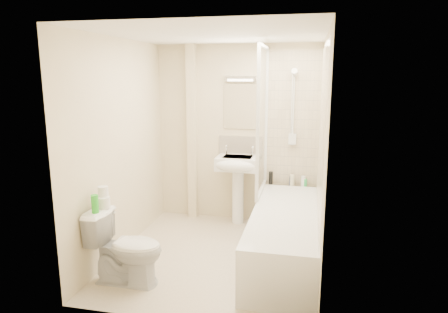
# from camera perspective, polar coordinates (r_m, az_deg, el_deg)

# --- Properties ---
(floor) EXTENTS (2.50, 2.50, 0.00)m
(floor) POSITION_cam_1_polar(r_m,az_deg,el_deg) (4.63, -1.12, -14.02)
(floor) COLOR beige
(floor) RESTS_ON ground
(wall_back) EXTENTS (2.20, 0.02, 2.40)m
(wall_back) POSITION_cam_1_polar(r_m,az_deg,el_deg) (5.46, 1.87, 3.17)
(wall_back) COLOR beige
(wall_back) RESTS_ON ground
(wall_left) EXTENTS (0.02, 2.50, 2.40)m
(wall_left) POSITION_cam_1_polar(r_m,az_deg,el_deg) (4.63, -14.56, 1.24)
(wall_left) COLOR beige
(wall_left) RESTS_ON ground
(wall_right) EXTENTS (0.02, 2.50, 2.40)m
(wall_right) POSITION_cam_1_polar(r_m,az_deg,el_deg) (4.14, 13.79, 0.07)
(wall_right) COLOR beige
(wall_right) RESTS_ON ground
(ceiling) EXTENTS (2.20, 2.50, 0.02)m
(ceiling) POSITION_cam_1_polar(r_m,az_deg,el_deg) (4.19, -1.26, 17.04)
(ceiling) COLOR white
(ceiling) RESTS_ON wall_back
(tile_back) EXTENTS (0.70, 0.01, 1.75)m
(tile_back) POSITION_cam_1_polar(r_m,az_deg,el_deg) (5.33, 9.84, 5.24)
(tile_back) COLOR beige
(tile_back) RESTS_ON wall_back
(tile_right) EXTENTS (0.01, 2.10, 1.75)m
(tile_right) POSITION_cam_1_polar(r_m,az_deg,el_deg) (4.18, 13.75, 3.32)
(tile_right) COLOR beige
(tile_right) RESTS_ON wall_right
(pipe_boxing) EXTENTS (0.12, 0.12, 2.40)m
(pipe_boxing) POSITION_cam_1_polar(r_m,az_deg,el_deg) (5.54, -4.57, 3.28)
(pipe_boxing) COLOR beige
(pipe_boxing) RESTS_ON ground
(splashback) EXTENTS (0.60, 0.02, 0.30)m
(splashback) POSITION_cam_1_polar(r_m,az_deg,el_deg) (5.47, 2.35, 1.38)
(splashback) COLOR beige
(splashback) RESTS_ON wall_back
(mirror) EXTENTS (0.46, 0.01, 0.60)m
(mirror) POSITION_cam_1_polar(r_m,az_deg,el_deg) (5.39, 2.40, 7.13)
(mirror) COLOR white
(mirror) RESTS_ON wall_back
(strip_light) EXTENTS (0.42, 0.07, 0.07)m
(strip_light) POSITION_cam_1_polar(r_m,az_deg,el_deg) (5.35, 2.39, 11.06)
(strip_light) COLOR silver
(strip_light) RESTS_ON wall_back
(bathtub) EXTENTS (0.70, 2.10, 0.55)m
(bathtub) POSITION_cam_1_polar(r_m,az_deg,el_deg) (4.49, 8.64, -10.99)
(bathtub) COLOR white
(bathtub) RESTS_ON ground
(shower_screen) EXTENTS (0.04, 0.92, 1.80)m
(shower_screen) POSITION_cam_1_polar(r_m,az_deg,el_deg) (4.92, 5.53, 5.12)
(shower_screen) COLOR white
(shower_screen) RESTS_ON bathtub
(shower_fixture) EXTENTS (0.10, 0.16, 0.99)m
(shower_fixture) POSITION_cam_1_polar(r_m,az_deg,el_deg) (5.28, 9.85, 6.49)
(shower_fixture) COLOR white
(shower_fixture) RESTS_ON wall_back
(pedestal_sink) EXTENTS (0.55, 0.50, 1.06)m
(pedestal_sink) POSITION_cam_1_polar(r_m,az_deg,el_deg) (5.31, 1.90, -2.06)
(pedestal_sink) COLOR white
(pedestal_sink) RESTS_ON ground
(bottle_black_a) EXTENTS (0.05, 0.05, 0.17)m
(bottle_black_a) POSITION_cam_1_polar(r_m,az_deg,el_deg) (5.42, 6.69, -3.06)
(bottle_black_a) COLOR black
(bottle_black_a) RESTS_ON bathtub
(bottle_blue) EXTENTS (0.05, 0.05, 0.13)m
(bottle_blue) POSITION_cam_1_polar(r_m,az_deg,el_deg) (5.41, 9.60, -3.44)
(bottle_blue) COLOR navy
(bottle_blue) RESTS_ON bathtub
(bottle_cream) EXTENTS (0.07, 0.07, 0.14)m
(bottle_cream) POSITION_cam_1_polar(r_m,az_deg,el_deg) (5.40, 9.71, -3.34)
(bottle_cream) COLOR beige
(bottle_cream) RESTS_ON bathtub
(bottle_white_b) EXTENTS (0.06, 0.06, 0.13)m
(bottle_white_b) POSITION_cam_1_polar(r_m,az_deg,el_deg) (5.40, 11.26, -3.46)
(bottle_white_b) COLOR white
(bottle_white_b) RESTS_ON bathtub
(bottle_green) EXTENTS (0.06, 0.06, 0.10)m
(bottle_green) POSITION_cam_1_polar(r_m,az_deg,el_deg) (5.41, 11.45, -3.66)
(bottle_green) COLOR green
(bottle_green) RESTS_ON bathtub
(toilet) EXTENTS (0.42, 0.72, 0.73)m
(toilet) POSITION_cam_1_polar(r_m,az_deg,el_deg) (4.08, -13.79, -12.51)
(toilet) COLOR white
(toilet) RESTS_ON ground
(toilet_roll_lower) EXTENTS (0.11, 0.11, 0.11)m
(toilet_roll_lower) POSITION_cam_1_polar(r_m,az_deg,el_deg) (4.09, -16.74, -6.33)
(toilet_roll_lower) COLOR white
(toilet_roll_lower) RESTS_ON toilet
(toilet_roll_upper) EXTENTS (0.10, 0.10, 0.10)m
(toilet_roll_upper) POSITION_cam_1_polar(r_m,az_deg,el_deg) (4.09, -16.90, -4.80)
(toilet_roll_upper) COLOR white
(toilet_roll_upper) RESTS_ON toilet_roll_lower
(green_bottle) EXTENTS (0.07, 0.07, 0.17)m
(green_bottle) POSITION_cam_1_polar(r_m,az_deg,el_deg) (3.97, -17.96, -6.46)
(green_bottle) COLOR green
(green_bottle) RESTS_ON toilet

